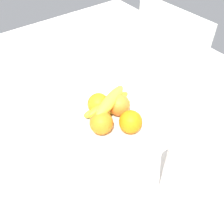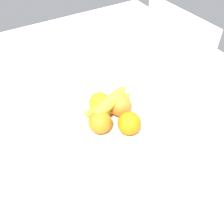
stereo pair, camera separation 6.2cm
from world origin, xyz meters
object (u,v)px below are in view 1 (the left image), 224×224
at_px(orange_front_right, 119,105).
at_px(jar_lid, 45,102).
at_px(fruit_bowl, 112,126).
at_px(orange_back_left, 101,123).
at_px(thermos_tumbler, 180,172).
at_px(orange_front_left, 132,121).
at_px(orange_center, 98,104).
at_px(banana_bunch, 109,105).
at_px(cutting_board, 166,60).

height_order(orange_front_right, jar_lid, orange_front_right).
xyz_separation_m(fruit_bowl, orange_back_left, (0.02, -0.05, 0.07)).
height_order(fruit_bowl, orange_back_left, orange_back_left).
relative_size(thermos_tumbler, jar_lid, 3.22).
height_order(thermos_tumbler, jar_lid, thermos_tumbler).
xyz_separation_m(orange_front_right, jar_lid, (-0.26, -0.16, -0.09)).
height_order(fruit_bowl, orange_front_right, orange_front_right).
bearing_deg(orange_front_left, jar_lid, -156.55).
xyz_separation_m(orange_front_left, orange_center, (-0.13, -0.04, 0.00)).
bearing_deg(fruit_bowl, banana_bunch, 161.89).
bearing_deg(orange_front_left, thermos_tumbler, -4.24).
bearing_deg(orange_front_left, cutting_board, 112.44).
distance_m(thermos_tumbler, jar_lid, 0.58).
bearing_deg(banana_bunch, orange_back_left, -52.67).
distance_m(fruit_bowl, orange_center, 0.09).
bearing_deg(cutting_board, orange_front_right, -89.65).
bearing_deg(orange_front_right, orange_front_left, -9.20).
relative_size(orange_back_left, jar_lid, 1.22).
relative_size(orange_front_left, orange_center, 1.00).
height_order(orange_center, orange_back_left, same).
bearing_deg(thermos_tumbler, fruit_bowl, -177.83).
bearing_deg(fruit_bowl, orange_center, -168.97).
bearing_deg(thermos_tumbler, orange_center, -176.27).
relative_size(orange_front_right, orange_center, 1.00).
relative_size(orange_back_left, thermos_tumbler, 0.38).
bearing_deg(cutting_board, jar_lid, -125.76).
distance_m(banana_bunch, jar_lid, 0.29).
bearing_deg(banana_bunch, fruit_bowl, -18.11).
xyz_separation_m(fruit_bowl, orange_front_right, (-0.02, 0.04, 0.07)).
bearing_deg(banana_bunch, orange_front_right, 62.66).
xyz_separation_m(cutting_board, jar_lid, (-0.24, -0.37, -0.17)).
bearing_deg(orange_front_right, banana_bunch, -117.34).
distance_m(orange_front_left, orange_center, 0.13).
xyz_separation_m(orange_center, orange_back_left, (0.08, -0.04, 0.00)).
relative_size(fruit_bowl, jar_lid, 4.25).
bearing_deg(jar_lid, thermos_tumbler, 13.24).
height_order(orange_front_left, cutting_board, cutting_board).
bearing_deg(orange_center, orange_back_left, -28.39).
relative_size(banana_bunch, thermos_tumbler, 0.91).
height_order(orange_back_left, jar_lid, orange_back_left).
bearing_deg(orange_front_left, banana_bunch, -170.53).
distance_m(orange_center, thermos_tumbler, 0.34).
bearing_deg(banana_bunch, orange_front_left, 9.47).
relative_size(orange_front_right, jar_lid, 1.22).
bearing_deg(orange_center, fruit_bowl, 11.03).
height_order(orange_center, thermos_tumbler, thermos_tumbler).
distance_m(orange_front_right, jar_lid, 0.31).
distance_m(orange_front_right, banana_bunch, 0.03).
xyz_separation_m(fruit_bowl, orange_center, (-0.06, -0.01, 0.07)).
height_order(cutting_board, thermos_tumbler, cutting_board).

